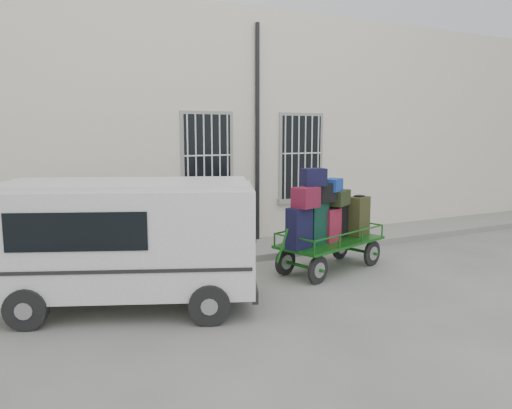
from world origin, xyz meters
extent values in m
plane|color=#60615C|center=(0.00, 0.00, 0.00)|extent=(80.00, 80.00, 0.00)
cube|color=beige|center=(0.00, 5.50, 3.00)|extent=(24.00, 5.00, 6.00)
cylinder|color=black|center=(0.95, 2.92, 2.80)|extent=(0.11, 0.11, 5.60)
cube|color=black|center=(-0.40, 2.98, 2.25)|extent=(1.20, 0.08, 2.20)
cube|color=gray|center=(-0.40, 2.96, 1.09)|extent=(1.45, 0.22, 0.12)
cube|color=black|center=(2.30, 2.98, 2.25)|extent=(1.20, 0.08, 2.20)
cube|color=gray|center=(2.30, 2.96, 1.09)|extent=(1.45, 0.22, 0.12)
cube|color=gray|center=(0.00, 2.20, 0.07)|extent=(24.00, 1.70, 0.15)
cylinder|color=black|center=(0.43, -0.65, 0.28)|extent=(0.55, 0.23, 0.56)
cylinder|color=gray|center=(0.43, -0.65, 0.28)|extent=(0.32, 0.19, 0.31)
cylinder|color=black|center=(0.18, 0.17, 0.28)|extent=(0.55, 0.23, 0.56)
cylinder|color=gray|center=(0.18, 0.17, 0.28)|extent=(0.32, 0.19, 0.31)
cylinder|color=black|center=(2.25, -0.08, 0.28)|extent=(0.55, 0.23, 0.56)
cylinder|color=gray|center=(2.25, -0.08, 0.28)|extent=(0.32, 0.19, 0.31)
cylinder|color=black|center=(1.99, 0.73, 0.28)|extent=(0.55, 0.23, 0.56)
cylinder|color=gray|center=(1.99, 0.73, 0.28)|extent=(0.32, 0.19, 0.31)
cube|color=#135715|center=(1.21, 0.04, 0.62)|extent=(2.69, 1.81, 0.06)
cylinder|color=#135715|center=(-0.23, -0.41, 0.78)|extent=(0.32, 0.14, 0.63)
cube|color=black|center=(0.23, -0.25, 1.05)|extent=(0.54, 0.42, 0.82)
cube|color=black|center=(0.23, -0.25, 1.48)|extent=(0.23, 0.20, 0.03)
cube|color=#0D3228|center=(0.81, -0.03, 1.07)|extent=(0.52, 0.38, 0.86)
cube|color=black|center=(0.81, -0.03, 1.52)|extent=(0.22, 0.18, 0.03)
cube|color=maroon|center=(1.20, 0.02, 0.99)|extent=(0.48, 0.37, 0.69)
cube|color=black|center=(1.20, 0.02, 1.35)|extent=(0.20, 0.17, 0.03)
cube|color=black|center=(1.61, 0.29, 1.02)|extent=(0.53, 0.41, 0.74)
cube|color=black|center=(1.61, 0.29, 1.40)|extent=(0.22, 0.17, 0.03)
cube|color=#2F2E17|center=(2.09, 0.23, 1.08)|extent=(0.57, 0.48, 0.87)
cube|color=black|center=(2.09, 0.23, 1.53)|extent=(0.23, 0.21, 0.03)
cube|color=#521020|center=(0.36, -0.29, 1.66)|extent=(0.59, 0.52, 0.40)
cube|color=black|center=(0.89, -0.03, 1.70)|extent=(0.55, 0.35, 0.39)
cube|color=#232D16|center=(1.41, 0.08, 1.55)|extent=(0.67, 0.60, 0.32)
cube|color=black|center=(0.63, -0.15, 2.04)|extent=(0.49, 0.40, 0.35)
cube|color=#163098|center=(1.21, 0.00, 1.84)|extent=(0.54, 0.50, 0.26)
cube|color=silver|center=(-3.13, -0.28, 1.20)|extent=(4.51, 3.27, 1.69)
cube|color=silver|center=(-3.13, -0.28, 2.09)|extent=(4.28, 3.06, 0.09)
cube|color=black|center=(-4.00, -0.89, 1.49)|extent=(1.92, 0.85, 0.58)
cube|color=black|center=(-1.22, -1.10, 1.49)|extent=(0.55, 1.23, 0.52)
cube|color=black|center=(-1.23, -1.10, 0.40)|extent=(0.77, 1.64, 0.21)
cube|color=white|center=(-1.19, -1.11, 0.62)|extent=(0.18, 0.37, 0.11)
cylinder|color=black|center=(-4.72, -0.54, 0.32)|extent=(0.67, 0.44, 0.64)
cylinder|color=black|center=(-4.04, 1.05, 0.32)|extent=(0.67, 0.44, 0.64)
cylinder|color=black|center=(-2.22, -1.61, 0.32)|extent=(0.67, 0.44, 0.64)
cylinder|color=black|center=(-1.54, -0.02, 0.32)|extent=(0.67, 0.44, 0.64)
camera|label=1|loc=(-4.92, -8.44, 2.94)|focal=35.00mm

